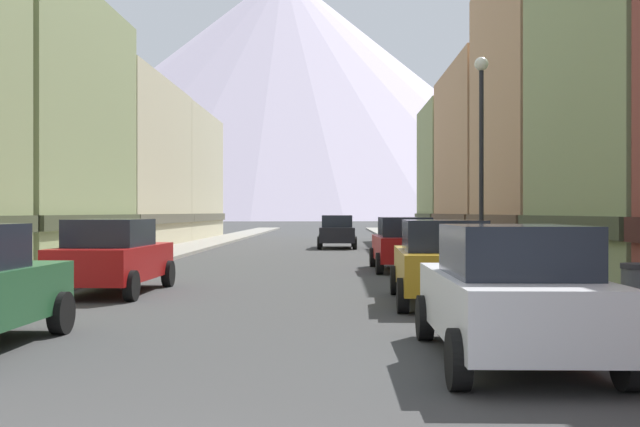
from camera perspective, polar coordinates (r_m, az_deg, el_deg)
sidewalk_left at (r=40.16m, az=-10.00°, el=-2.57°), size 2.50×100.00×0.15m
sidewalk_right at (r=39.68m, az=8.02°, el=-2.60°), size 2.50×100.00×0.15m
storefront_left_3 at (r=43.14m, az=-15.60°, el=3.35°), size 7.10×13.15×9.11m
storefront_left_4 at (r=55.93m, az=-11.56°, el=2.58°), size 6.88×13.24×9.05m
storefront_right_2 at (r=31.60m, az=20.92°, el=6.53°), size 9.57×9.43×11.33m
storefront_right_3 at (r=41.87m, az=13.88°, el=3.80°), size 6.73×11.88×9.64m
storefront_right_4 at (r=52.80m, az=11.45°, el=2.77°), size 7.17×9.27×9.14m
car_left_1 at (r=18.98m, az=-15.17°, el=-3.06°), size 2.16×4.45×1.78m
car_right_0 at (r=10.25m, az=14.01°, el=-5.75°), size 2.08×4.41×1.78m
car_right_1 at (r=16.49m, az=9.08°, el=-3.53°), size 2.19×4.46×1.78m
car_right_2 at (r=25.63m, az=6.26°, el=-2.24°), size 2.12×4.43×1.78m
car_driving_0 at (r=41.40m, az=1.27°, el=-1.35°), size 2.06×4.40×1.78m
trash_bin_right at (r=13.19m, az=22.70°, el=-5.57°), size 0.59×0.59×0.98m
potted_plant_0 at (r=23.99m, az=14.37°, el=-2.76°), size 0.68×0.68×1.02m
potted_plant_2 at (r=21.89m, az=-21.81°, el=-3.25°), size 0.69×0.69×0.97m
streetlamp_right at (r=20.58m, az=11.92°, el=5.79°), size 0.36×0.36×5.86m
mountain_backdrop at (r=268.13m, az=-2.74°, el=8.89°), size 205.48×205.48×85.87m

